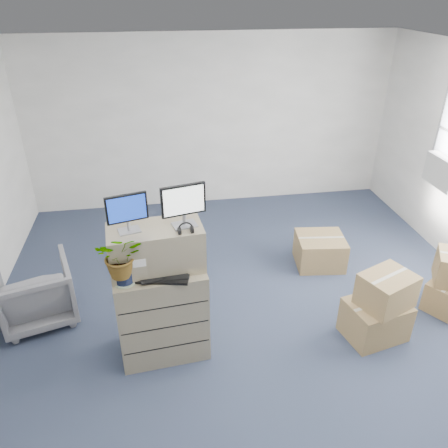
{
  "coord_description": "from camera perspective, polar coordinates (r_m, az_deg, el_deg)",
  "views": [
    {
      "loc": [
        -0.93,
        -3.51,
        3.42
      ],
      "look_at": [
        -0.3,
        0.4,
        1.23
      ],
      "focal_mm": 35.0,
      "sensor_mm": 36.0,
      "label": 1
    }
  ],
  "objects": [
    {
      "name": "filing_cabinet_lower",
      "position": [
        4.54,
        -8.07,
        -11.24
      ],
      "size": [
        0.92,
        0.61,
        1.02
      ],
      "primitive_type": "cube",
      "rotation": [
        0.0,
        0.0,
        0.09
      ],
      "color": "gray",
      "rests_on": "ground"
    },
    {
      "name": "filing_cabinet_upper",
      "position": [
        4.16,
        -8.84,
        -3.11
      ],
      "size": [
        0.91,
        0.51,
        0.44
      ],
      "primitive_type": "cube",
      "rotation": [
        0.0,
        0.0,
        0.09
      ],
      "color": "gray",
      "rests_on": "filing_cabinet_lower"
    },
    {
      "name": "keyboard",
      "position": [
        4.11,
        -7.97,
        -6.89
      ],
      "size": [
        0.52,
        0.3,
        0.03
      ],
      "primitive_type": "cube",
      "rotation": [
        0.0,
        0.0,
        -0.21
      ],
      "color": "black",
      "rests_on": "filing_cabinet_lower"
    },
    {
      "name": "ac_unit",
      "position": [
        6.6,
        26.91,
        6.09
      ],
      "size": [
        0.24,
        0.6,
        0.4
      ],
      "primitive_type": "cube",
      "color": "silver",
      "rests_on": "wall_right"
    },
    {
      "name": "office_chair",
      "position": [
        5.4,
        -23.39,
        -7.88
      ],
      "size": [
        0.94,
        0.91,
        0.8
      ],
      "primitive_type": "imported",
      "rotation": [
        0.0,
        0.0,
        3.42
      ],
      "color": "slate",
      "rests_on": "ground"
    },
    {
      "name": "tissue_box",
      "position": [
        4.29,
        -4.21,
        -3.62
      ],
      "size": [
        0.22,
        0.12,
        0.08
      ],
      "primitive_type": "cube",
      "rotation": [
        0.0,
        0.0,
        -0.04
      ],
      "color": "#396EC3",
      "rests_on": "external_drive"
    },
    {
      "name": "headphones",
      "position": [
        3.92,
        -5.04,
        -0.63
      ],
      "size": [
        0.14,
        0.03,
        0.14
      ],
      "primitive_type": "torus",
      "rotation": [
        1.57,
        0.0,
        0.09
      ],
      "color": "black",
      "rests_on": "filing_cabinet_upper"
    },
    {
      "name": "wall_back",
      "position": [
        7.37,
        -1.6,
        13.05
      ],
      "size": [
        6.0,
        0.02,
        2.8
      ],
      "primitive_type": "cube",
      "color": "beige",
      "rests_on": "ground"
    },
    {
      "name": "mouse",
      "position": [
        4.19,
        -4.45,
        -5.85
      ],
      "size": [
        0.1,
        0.08,
        0.03
      ],
      "primitive_type": "ellipsoid",
      "rotation": [
        0.0,
        0.0,
        0.31
      ],
      "color": "silver",
      "rests_on": "filing_cabinet_lower"
    },
    {
      "name": "cardboard_boxes",
      "position": [
        5.53,
        19.77,
        -7.07
      ],
      "size": [
        1.87,
        2.07,
        0.8
      ],
      "color": "olive",
      "rests_on": "ground"
    },
    {
      "name": "monitor_right",
      "position": [
        3.94,
        -5.31,
        2.71
      ],
      "size": [
        0.41,
        0.2,
        0.41
      ],
      "rotation": [
        0.0,
        0.0,
        0.23
      ],
      "color": "#99999E",
      "rests_on": "filing_cabinet_upper"
    },
    {
      "name": "ground",
      "position": [
        4.99,
        4.27,
        -14.4
      ],
      "size": [
        7.0,
        7.0,
        0.0
      ],
      "primitive_type": "plane",
      "color": "#283148",
      "rests_on": "ground"
    },
    {
      "name": "water_bottle",
      "position": [
        4.22,
        -8.01,
        -3.9
      ],
      "size": [
        0.08,
        0.08,
        0.27
      ],
      "primitive_type": "cylinder",
      "color": "gray",
      "rests_on": "filing_cabinet_lower"
    },
    {
      "name": "phone_dock",
      "position": [
        4.28,
        -8.62,
        -4.93
      ],
      "size": [
        0.06,
        0.05,
        0.12
      ],
      "rotation": [
        0.0,
        0.0,
        0.09
      ],
      "color": "silver",
      "rests_on": "filing_cabinet_lower"
    },
    {
      "name": "potted_plant",
      "position": [
        3.99,
        -13.19,
        -4.61
      ],
      "size": [
        0.44,
        0.48,
        0.43
      ],
      "rotation": [
        0.0,
        0.0,
        0.09
      ],
      "color": "#92A585",
      "rests_on": "filing_cabinet_lower"
    },
    {
      "name": "external_drive",
      "position": [
        4.32,
        -4.83,
        -4.47
      ],
      "size": [
        0.22,
        0.19,
        0.06
      ],
      "primitive_type": "cube",
      "rotation": [
        0.0,
        0.0,
        0.23
      ],
      "color": "black",
      "rests_on": "filing_cabinet_lower"
    },
    {
      "name": "monitor_left",
      "position": [
        3.94,
        -12.55,
        1.66
      ],
      "size": [
        0.36,
        0.19,
        0.37
      ],
      "rotation": [
        0.0,
        0.0,
        0.25
      ],
      "color": "#99999E",
      "rests_on": "filing_cabinet_upper"
    }
  ]
}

